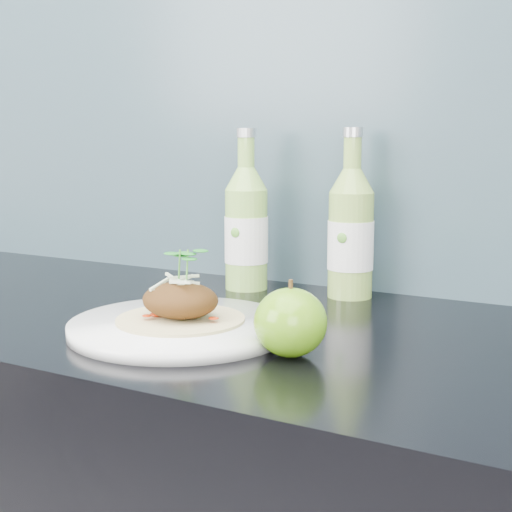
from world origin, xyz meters
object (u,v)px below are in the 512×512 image
object	(u,v)px
cider_bottle_left	(246,229)
dinner_plate	(181,327)
green_apple	(290,322)
cider_bottle_right	(351,234)

from	to	relation	value
cider_bottle_left	dinner_plate	bearing A→B (deg)	-84.60
cider_bottle_left	green_apple	bearing A→B (deg)	-60.27
green_apple	cider_bottle_left	world-z (taller)	cider_bottle_left
green_apple	cider_bottle_right	world-z (taller)	cider_bottle_right
dinner_plate	cider_bottle_right	bearing A→B (deg)	70.62
green_apple	cider_bottle_right	xyz separation A→B (m)	(-0.06, 0.34, 0.06)
green_apple	cider_bottle_right	distance (m)	0.35
cider_bottle_left	cider_bottle_right	world-z (taller)	same
cider_bottle_right	green_apple	bearing A→B (deg)	-85.31
cider_bottle_left	cider_bottle_right	xyz separation A→B (m)	(0.18, 0.02, 0.00)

